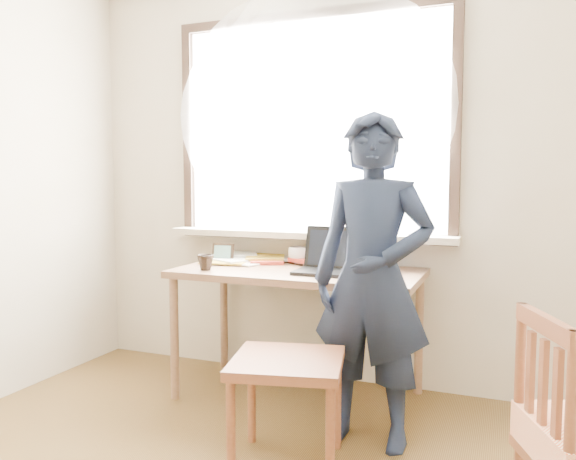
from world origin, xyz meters
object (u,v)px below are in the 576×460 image
at_px(desk, 298,283).
at_px(mug_dark, 206,262).
at_px(work_chair, 287,375).
at_px(mug_white, 299,255).
at_px(laptop, 332,262).
at_px(person, 372,280).

bearing_deg(desk, mug_dark, -156.31).
bearing_deg(desk, work_chair, -72.61).
xyz_separation_m(desk, mug_dark, (-0.49, -0.22, 0.12)).
bearing_deg(mug_white, desk, -70.52).
height_order(laptop, person, person).
bearing_deg(desk, mug_white, 109.48).
height_order(mug_white, mug_dark, mug_white).
bearing_deg(mug_dark, laptop, 14.96).
relative_size(mug_white, work_chair, 0.24).
bearing_deg(person, work_chair, -125.71).
relative_size(laptop, person, 0.23).
height_order(desk, mug_white, mug_white).
bearing_deg(work_chair, desk, 107.39).
distance_m(mug_dark, work_chair, 1.00).
relative_size(mug_dark, person, 0.06).
distance_m(laptop, work_chair, 0.85).
height_order(desk, person, person).
height_order(mug_dark, work_chair, mug_dark).
distance_m(laptop, mug_white, 0.38).
height_order(mug_dark, person, person).
height_order(mug_white, person, person).
xyz_separation_m(laptop, mug_white, (-0.29, 0.24, -0.01)).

